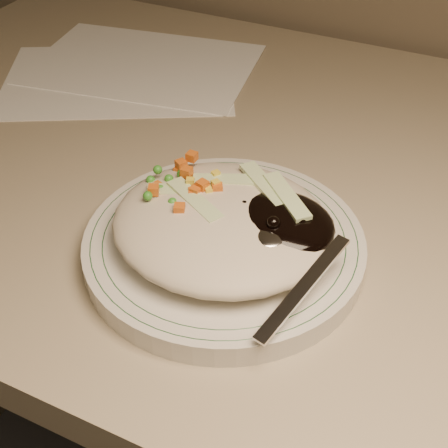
% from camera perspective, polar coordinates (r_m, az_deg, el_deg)
% --- Properties ---
extents(desk, '(1.40, 0.70, 0.74)m').
position_cam_1_polar(desk, '(0.79, 12.14, -8.91)').
color(desk, gray).
rests_on(desk, ground).
extents(plate, '(0.25, 0.25, 0.02)m').
position_cam_1_polar(plate, '(0.56, -0.00, -2.05)').
color(plate, silver).
rests_on(plate, desk).
extents(plate_rim, '(0.24, 0.24, 0.00)m').
position_cam_1_polar(plate_rim, '(0.55, 0.00, -1.28)').
color(plate_rim, '#144723').
rests_on(plate_rim, plate).
extents(meal, '(0.21, 0.19, 0.05)m').
position_cam_1_polar(meal, '(0.54, 0.37, 0.29)').
color(meal, '#B5AA93').
rests_on(meal, plate).
extents(papers, '(0.36, 0.34, 0.00)m').
position_cam_1_polar(papers, '(0.88, -8.49, 13.66)').
color(papers, white).
rests_on(papers, desk).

